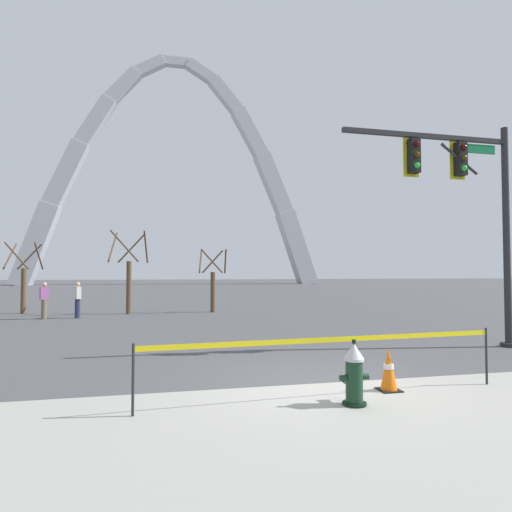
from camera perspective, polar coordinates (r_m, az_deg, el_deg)
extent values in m
plane|color=#474749|center=(8.44, 7.73, -15.90)|extent=(240.00, 240.00, 0.00)
cube|color=#99968E|center=(4.95, 27.02, -25.82)|extent=(40.00, 8.00, 0.01)
cylinder|color=black|center=(7.11, 12.72, -18.30)|extent=(0.36, 0.36, 0.05)
cylinder|color=#14331E|center=(7.02, 12.70, -15.68)|extent=(0.26, 0.26, 0.62)
cylinder|color=#B7B7BC|center=(6.95, 12.67, -13.04)|extent=(0.30, 0.30, 0.04)
cone|color=#B7B7BC|center=(6.93, 12.67, -11.98)|extent=(0.30, 0.30, 0.22)
cylinder|color=black|center=(6.91, 12.66, -10.84)|extent=(0.06, 0.06, 0.06)
cylinder|color=#14331E|center=(6.94, 11.30, -15.34)|extent=(0.10, 0.09, 0.09)
cylinder|color=#14331E|center=(7.09, 14.05, -15.03)|extent=(0.10, 0.09, 0.09)
cylinder|color=#14331E|center=(7.21, 11.99, -15.59)|extent=(0.13, 0.14, 0.13)
cylinder|color=black|center=(7.28, 11.71, -15.46)|extent=(0.15, 0.03, 0.15)
cylinder|color=#232326|center=(6.56, -15.75, -15.31)|extent=(0.04, 0.04, 1.01)
cylinder|color=#232326|center=(9.03, 27.85, -11.49)|extent=(0.04, 0.04, 1.01)
cube|color=yellow|center=(7.20, 9.82, -10.71)|extent=(6.09, 0.39, 0.08)
cube|color=black|center=(8.05, 16.95, -16.40)|extent=(0.36, 0.36, 0.03)
cone|color=orange|center=(7.97, 16.92, -13.86)|extent=(0.28, 0.28, 0.70)
cylinder|color=white|center=(7.96, 16.92, -13.61)|extent=(0.17, 0.17, 0.08)
cylinder|color=#232326|center=(13.77, 29.88, 2.25)|extent=(0.18, 0.18, 6.00)
cylinder|color=#232326|center=(13.88, 30.11, -9.99)|extent=(0.44, 0.44, 0.10)
cube|color=#232326|center=(12.75, 21.44, 14.35)|extent=(4.80, 0.12, 0.12)
cylinder|color=#232326|center=(13.16, 25.00, 11.40)|extent=(1.11, 0.08, 0.81)
cube|color=black|center=(13.18, 25.14, 11.38)|extent=(0.26, 0.24, 0.90)
cube|color=gold|center=(13.29, 24.76, 11.27)|extent=(0.44, 0.03, 1.04)
sphere|color=#360606|center=(13.15, 25.47, 12.68)|extent=(0.16, 0.16, 0.16)
sphere|color=#392706|center=(13.09, 25.50, 11.49)|extent=(0.16, 0.16, 0.16)
sphere|color=green|center=(13.02, 25.52, 10.29)|extent=(0.16, 0.16, 0.16)
cube|color=black|center=(12.39, 19.91, 12.17)|extent=(0.26, 0.24, 0.90)
cube|color=gold|center=(12.51, 19.56, 12.04)|extent=(0.44, 0.03, 1.04)
sphere|color=#360606|center=(12.36, 20.23, 13.56)|extent=(0.16, 0.16, 0.16)
sphere|color=#392706|center=(12.29, 20.25, 12.30)|extent=(0.16, 0.16, 0.16)
sphere|color=green|center=(12.22, 20.26, 11.03)|extent=(0.16, 0.16, 0.16)
cube|color=#0F6638|center=(13.61, 27.21, 12.29)|extent=(0.90, 0.04, 0.24)
cube|color=#B2B5BC|center=(76.87, -26.84, 1.28)|extent=(7.13, 2.95, 13.69)
cube|color=#B2B5BC|center=(77.43, -23.56, 9.71)|extent=(6.77, 2.64, 11.24)
cube|color=#B2B5BC|center=(79.04, -20.27, 16.06)|extent=(6.38, 2.33, 8.82)
cube|color=#B2B5BC|center=(80.81, -16.98, 20.38)|extent=(5.90, 2.02, 6.44)
cube|color=#B2B5BC|center=(82.14, -13.70, 22.85)|extent=(5.25, 1.71, 4.05)
cube|color=#B2B5BC|center=(82.72, -10.44, 23.61)|extent=(4.40, 1.40, 1.40)
cube|color=#B2B5BC|center=(82.44, -7.20, 22.71)|extent=(5.25, 1.71, 4.05)
cube|color=#B2B5BC|center=(81.41, -4.01, 20.12)|extent=(5.90, 2.02, 6.44)
cube|color=#B2B5BC|center=(79.97, -0.85, 15.71)|extent=(6.38, 2.33, 8.82)
cube|color=#B2B5BC|center=(78.70, 2.25, 9.34)|extent=(6.77, 2.64, 11.24)
cube|color=#B2B5BC|center=(78.46, 5.29, 0.99)|extent=(7.13, 2.95, 13.69)
cylinder|color=brown|center=(24.35, -28.07, -4.04)|extent=(0.24, 0.24, 2.21)
cylinder|color=brown|center=(24.66, -29.43, -0.02)|extent=(0.32, 1.20, 1.33)
cylinder|color=brown|center=(24.11, -26.47, -0.03)|extent=(0.20, 1.21, 1.33)
cylinder|color=brown|center=(24.99, -27.44, -0.08)|extent=(1.21, 0.20, 1.33)
cylinder|color=brown|center=(23.74, -28.77, 0.04)|extent=(1.20, 0.34, 1.33)
cylinder|color=brown|center=(22.16, -16.26, -3.97)|extent=(0.24, 0.24, 2.56)
cylinder|color=brown|center=(22.39, -18.18, 1.13)|extent=(0.35, 1.38, 1.53)
cylinder|color=brown|center=(22.07, -14.17, 1.14)|extent=(0.22, 1.39, 1.53)
cylinder|color=brown|center=(22.96, -15.90, 1.03)|extent=(1.39, 0.22, 1.53)
cylinder|color=brown|center=(21.42, -16.79, 1.26)|extent=(1.37, 0.38, 1.53)
cylinder|color=brown|center=(22.37, -5.65, -4.70)|extent=(0.24, 0.24, 2.03)
cylinder|color=brown|center=(22.41, -7.25, -0.68)|extent=(0.30, 1.11, 1.23)
cylinder|color=brown|center=(22.38, -4.02, -0.69)|extent=(0.19, 1.12, 1.23)
cylinder|color=brown|center=(22.99, -5.68, -0.73)|extent=(1.12, 0.19, 1.23)
cylinder|color=brown|center=(21.73, -5.79, -0.64)|extent=(1.11, 0.32, 1.23)
cylinder|color=#232847|center=(20.90, -22.27, -6.36)|extent=(0.22, 0.22, 0.84)
cube|color=beige|center=(20.86, -22.24, -4.47)|extent=(0.34, 0.39, 0.54)
sphere|color=tan|center=(20.85, -22.22, -3.43)|extent=(0.20, 0.20, 0.20)
cylinder|color=brown|center=(21.06, -25.93, -6.28)|extent=(0.22, 0.22, 0.84)
cube|color=#995193|center=(21.02, -25.90, -4.40)|extent=(0.39, 0.34, 0.54)
sphere|color=tan|center=(21.00, -25.88, -3.36)|extent=(0.20, 0.20, 0.20)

